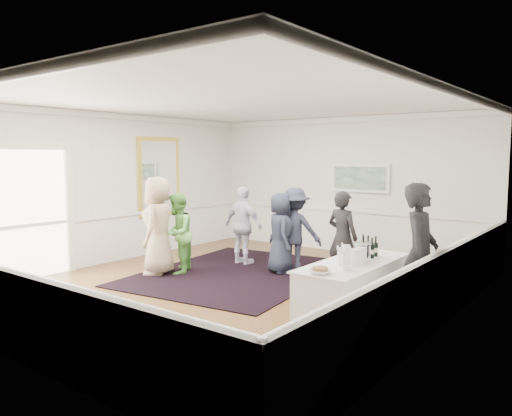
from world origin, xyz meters
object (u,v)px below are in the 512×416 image
Objects in this scene: bartender at (420,254)px; guest_dark_a at (295,230)px; guest_dark_b at (342,237)px; guest_tan at (158,226)px; guest_navy at (281,233)px; guest_lilac at (243,226)px; ice_bucket at (362,252)px; nut_bowl at (320,271)px; serving_table at (354,292)px; guest_green at (177,233)px.

guest_dark_a is (-3.05, 1.61, -0.13)m from bartender.
guest_dark_b reaches higher than guest_dark_a.
guest_tan is 1.14× the size of guest_dark_a.
guest_navy is (-0.14, -0.29, -0.04)m from guest_dark_a.
guest_tan is at bearing 85.06° from guest_navy.
guest_lilac is 1.08m from guest_navy.
bartender reaches higher than ice_bucket.
bartender is 3.45m from guest_navy.
guest_dark_a is 1.05× the size of guest_navy.
guest_lilac is 2.40m from guest_dark_b.
guest_tan is 1.85m from guest_lilac.
guest_tan is 2.66m from guest_dark_a.
guest_navy is at bearing 9.69° from guest_dark_b.
bartender is at bearing 61.80° from nut_bowl.
bartender is at bearing -157.44° from guest_navy.
guest_tan is 4.42m from nut_bowl.
nut_bowl is at bearing 111.20° from guest_dark_a.
guest_navy is 5.80× the size of nut_bowl.
ice_bucket is 1.02m from nut_bowl.
serving_table is 4.10m from guest_green.
guest_tan is 3.50m from guest_dark_b.
serving_table is 3.17m from guest_dark_a.
guest_green is 0.94× the size of guest_dark_b.
nut_bowl is (1.11, -2.72, 0.05)m from guest_dark_b.
guest_dark_b reaches higher than guest_navy.
bartender is 2.28m from guest_dark_b.
guest_dark_a reaches higher than guest_lilac.
guest_navy is (-3.19, 1.32, -0.17)m from bartender.
bartender is at bearing 163.72° from guest_lilac.
bartender is 0.78m from ice_bucket.
guest_lilac is at bearing -10.41° from guest_dark_a.
guest_navy is at bearing 57.16° from bartender.
serving_table is at bearing 121.35° from guest_dark_a.
guest_lilac reaches higher than guest_green.
bartender reaches higher than serving_table.
serving_table is 1.27× the size of guest_dark_a.
guest_green is at bearing 25.45° from guest_dark_a.
bartender is 1.17× the size of guest_lilac.
guest_green is at bearing 83.33° from guest_navy.
serving_table is 0.99m from nut_bowl.
serving_table is at bearing 57.45° from guest_tan.
guest_lilac is at bearing 60.41° from bartender.
bartender is 5.00m from guest_tan.
nut_bowl is (-0.02, -0.88, 0.46)m from serving_table.
guest_dark_a is 1.00× the size of guest_dark_b.
ice_bucket is (4.09, -0.45, 0.18)m from guest_green.
guest_tan is 7.30× the size of ice_bucket.
nut_bowl is at bearing 39.07° from guest_green.
bartender is 4.50m from guest_lilac.
guest_lilac is at bearing 150.60° from serving_table.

